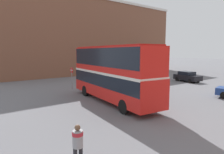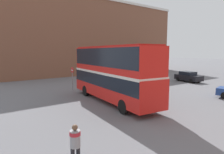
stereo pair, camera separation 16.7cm
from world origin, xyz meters
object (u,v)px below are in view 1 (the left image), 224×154
at_px(double_decker_bus, 112,70).
at_px(parked_car_kerb_near, 187,76).
at_px(pedestrian_foreground, 78,142).
at_px(no_entry_sign, 72,75).

height_order(double_decker_bus, parked_car_kerb_near, double_decker_bus).
height_order(double_decker_bus, pedestrian_foreground, double_decker_bus).
bearing_deg(double_decker_bus, pedestrian_foreground, -37.97).
bearing_deg(parked_car_kerb_near, pedestrian_foreground, -56.71).
relative_size(double_decker_bus, no_entry_sign, 4.25).
bearing_deg(no_entry_sign, pedestrian_foreground, -25.59).
relative_size(pedestrian_foreground, no_entry_sign, 0.64).
distance_m(double_decker_bus, no_entry_sign, 7.03).
height_order(pedestrian_foreground, no_entry_sign, no_entry_sign).
xyz_separation_m(pedestrian_foreground, parked_car_kerb_near, (-9.97, 23.32, -0.28)).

